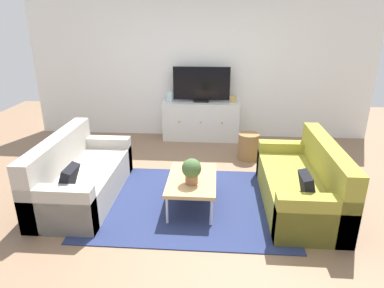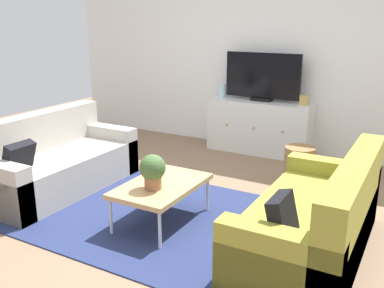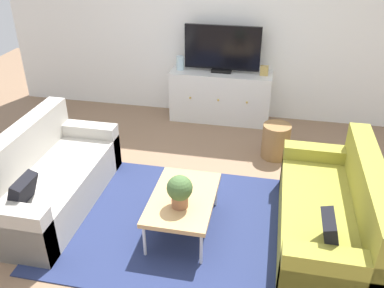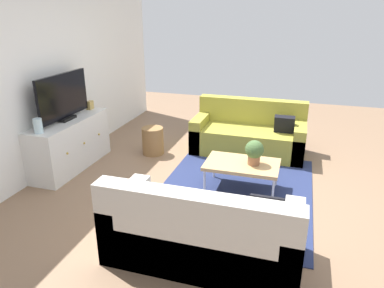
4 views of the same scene
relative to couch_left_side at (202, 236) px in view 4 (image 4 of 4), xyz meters
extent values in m
plane|color=#84664C|center=(1.43, 0.10, -0.28)|extent=(10.00, 10.00, 0.00)
cube|color=white|center=(1.43, 2.65, 1.07)|extent=(6.40, 0.12, 2.70)
cube|color=navy|center=(1.43, -0.05, -0.27)|extent=(2.50, 1.90, 0.01)
cube|color=#B2ADA3|center=(0.08, 0.00, -0.07)|extent=(0.81, 1.74, 0.41)
cube|color=#B2ADA3|center=(-0.22, 0.00, 0.13)|extent=(0.20, 1.74, 0.82)
cube|color=#B2ADA3|center=(0.08, 0.79, 0.00)|extent=(0.81, 0.18, 0.55)
cube|color=#B2ADA3|center=(0.08, -0.78, 0.00)|extent=(0.81, 0.18, 0.55)
cube|color=black|center=(0.13, -0.54, 0.25)|extent=(0.20, 0.30, 0.32)
cube|color=olive|center=(2.78, 0.00, -0.07)|extent=(0.81, 1.74, 0.41)
cube|color=olive|center=(3.09, 0.00, 0.13)|extent=(0.20, 1.74, 0.82)
cube|color=olive|center=(2.78, 0.79, 0.00)|extent=(0.81, 0.18, 0.55)
cube|color=olive|center=(2.78, -0.78, 0.00)|extent=(0.81, 0.18, 0.55)
cube|color=black|center=(2.73, -0.54, 0.25)|extent=(0.17, 0.30, 0.32)
cube|color=tan|center=(1.48, -0.11, 0.08)|extent=(0.58, 0.92, 0.04)
cylinder|color=silver|center=(1.23, -0.53, -0.11)|extent=(0.03, 0.03, 0.34)
cylinder|color=silver|center=(1.73, -0.53, -0.11)|extent=(0.03, 0.03, 0.34)
cylinder|color=silver|center=(1.23, 0.31, -0.11)|extent=(0.03, 0.03, 0.34)
cylinder|color=silver|center=(1.73, 0.31, -0.11)|extent=(0.03, 0.03, 0.34)
cylinder|color=#936042|center=(1.49, -0.25, 0.16)|extent=(0.15, 0.15, 0.11)
sphere|color=#426033|center=(1.49, -0.25, 0.30)|extent=(0.23, 0.23, 0.23)
cube|color=silver|center=(1.47, 2.37, 0.09)|extent=(1.42, 0.44, 0.72)
sphere|color=#B79338|center=(1.08, 2.14, 0.12)|extent=(0.03, 0.03, 0.03)
sphere|color=#B79338|center=(1.47, 2.14, 0.12)|extent=(0.03, 0.03, 0.03)
sphere|color=#B79338|center=(1.87, 2.14, 0.12)|extent=(0.03, 0.03, 0.03)
cube|color=black|center=(1.47, 2.39, 0.47)|extent=(0.28, 0.16, 0.04)
cube|color=black|center=(1.47, 2.39, 0.79)|extent=(1.04, 0.04, 0.60)
cylinder|color=silver|center=(0.88, 2.37, 0.54)|extent=(0.11, 0.11, 0.19)
cube|color=tan|center=(2.06, 2.37, 0.51)|extent=(0.11, 0.07, 0.13)
cylinder|color=olive|center=(2.30, 1.45, -0.06)|extent=(0.34, 0.34, 0.43)
camera|label=1|loc=(1.75, -3.81, 1.95)|focal=31.77mm
camera|label=2|loc=(3.50, -3.13, 1.54)|focal=40.41mm
camera|label=3|loc=(2.18, -3.11, 2.39)|focal=38.55mm
camera|label=4|loc=(-2.61, -0.71, 1.92)|focal=33.45mm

